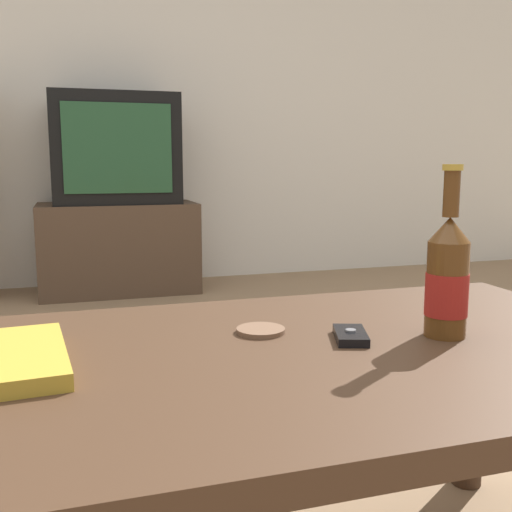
% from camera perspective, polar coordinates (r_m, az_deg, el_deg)
% --- Properties ---
extents(back_wall, '(8.00, 0.05, 2.60)m').
position_cam_1_polar(back_wall, '(3.90, -14.10, 16.67)').
color(back_wall, silver).
rests_on(back_wall, ground_plane).
extents(coffee_table, '(1.38, 0.70, 0.47)m').
position_cam_1_polar(coffee_table, '(0.94, -0.74, -12.91)').
color(coffee_table, '#422B1C').
rests_on(coffee_table, ground_plane).
extents(tv_stand, '(0.90, 0.45, 0.52)m').
position_cam_1_polar(tv_stand, '(3.60, -12.94, 0.78)').
color(tv_stand, '#4C3828').
rests_on(tv_stand, ground_plane).
extents(television, '(0.70, 0.41, 0.62)m').
position_cam_1_polar(television, '(3.56, -13.25, 9.88)').
color(television, black).
rests_on(television, tv_stand).
extents(beer_bottle, '(0.07, 0.07, 0.28)m').
position_cam_1_polar(beer_bottle, '(1.03, 17.76, -1.99)').
color(beer_bottle, '#563314').
rests_on(beer_bottle, coffee_table).
extents(cell_phone, '(0.08, 0.10, 0.02)m').
position_cam_1_polar(cell_phone, '(0.99, 9.00, -7.47)').
color(cell_phone, black).
rests_on(cell_phone, coffee_table).
extents(coaster, '(0.08, 0.08, 0.01)m').
position_cam_1_polar(coaster, '(1.02, 0.44, -7.10)').
color(coaster, brown).
rests_on(coaster, coffee_table).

